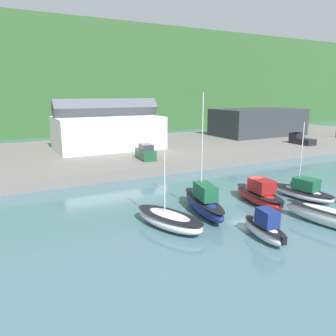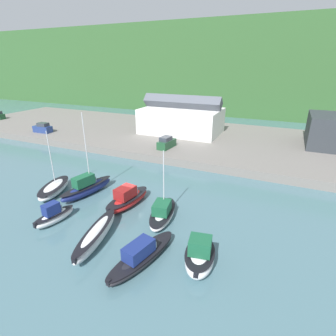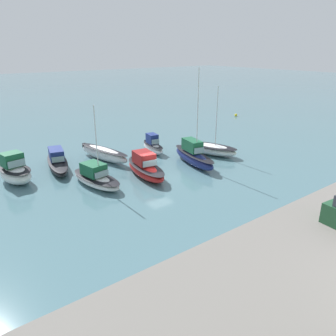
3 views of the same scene
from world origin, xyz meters
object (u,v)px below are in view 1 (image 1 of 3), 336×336
Objects in this scene: moored_boat_0 at (169,220)px; moored_boat_1 at (204,202)px; moored_boat_2 at (259,194)px; moored_boat_3 at (303,191)px; moored_boat_4 at (265,228)px; pickup_truck_1 at (300,139)px; moored_boat_5 at (333,218)px; parked_car_0 at (146,153)px.

moored_boat_0 is 4.41m from moored_boat_1.
moored_boat_2 is 5.09m from moored_boat_3.
moored_boat_1 reaches higher than moored_boat_4.
moored_boat_1 is 38.35m from pickup_truck_1.
moored_boat_5 is at bearing -73.54° from moored_boat_2.
moored_boat_2 is (10.39, 1.21, 0.21)m from moored_boat_0.
moored_boat_3 is at bearing -1.86° from moored_boat_2.
moored_boat_0 is 0.78× the size of moored_boat_1.
moored_boat_2 is 1.49× the size of moored_boat_4.
moored_boat_0 reaches higher than parked_car_0.
moored_boat_1 is 2.40× the size of parked_car_0.
moored_boat_2 reaches higher than moored_boat_5.
moored_boat_4 is 0.99× the size of pickup_truck_1.
moored_boat_3 is 7.37m from moored_boat_5.
moored_boat_5 is 36.90m from pickup_truck_1.
moored_boat_2 is 0.94× the size of moored_boat_3.
pickup_truck_1 is at bearing 42.57° from moored_boat_2.
moored_boat_2 is at bearing 160.39° from moored_boat_3.
moored_boat_4 is at bearing -88.33° from parked_car_0.
moored_boat_0 is 42.69m from pickup_truck_1.
pickup_truck_1 is (33.47, 18.69, 1.12)m from moored_boat_1.
moored_boat_5 is 1.70× the size of pickup_truck_1.
moored_boat_1 is 18.89m from parked_car_0.
moored_boat_1 is 11.30m from moored_boat_3.
moored_boat_1 reaches higher than moored_boat_5.
moored_boat_2 is 19.25m from parked_car_0.
moored_boat_2 is 33.18m from pickup_truck_1.
moored_boat_3 reaches higher than parked_car_0.
moored_boat_1 is 2.18× the size of moored_boat_4.
pickup_truck_1 is (30.79, 0.03, -0.10)m from parked_car_0.
pickup_truck_1 is (22.22, 19.76, 1.38)m from moored_boat_3.
parked_car_0 reaches higher than moored_boat_4.
moored_boat_4 is at bearing -69.42° from moored_boat_1.
parked_car_0 is at bearing 87.94° from moored_boat_5.
parked_car_0 is at bearing -177.07° from pickup_truck_1.
moored_boat_4 is at bearing -122.06° from moored_boat_2.
moored_boat_1 reaches higher than moored_boat_3.
moored_boat_4 is 41.00m from pickup_truck_1.
moored_boat_2 is at bearing -12.14° from moored_boat_0.
moored_boat_1 is at bearing 164.63° from moored_boat_3.
moored_boat_2 is at bearing 59.31° from moored_boat_4.
moored_boat_0 is at bearing -149.02° from pickup_truck_1.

